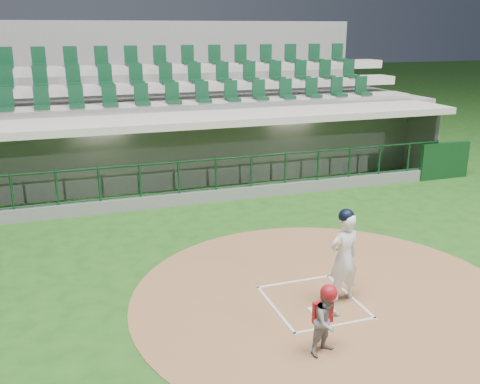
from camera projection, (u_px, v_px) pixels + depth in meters
name	position (u px, v px, depth m)	size (l,w,h in m)	color
ground	(306.00, 295.00, 9.97)	(120.00, 120.00, 0.00)	#1C4915
dirt_circle	(325.00, 297.00, 9.88)	(7.20, 7.20, 0.01)	brown
home_plate	(323.00, 312.00, 9.33)	(0.43, 0.43, 0.02)	silver
batter_box_chalk	(313.00, 302.00, 9.70)	(1.55, 1.80, 0.01)	silver
dugout_structure	(201.00, 155.00, 16.82)	(16.40, 3.70, 3.00)	slate
seating_deck	(177.00, 124.00, 19.42)	(17.00, 6.72, 5.15)	gray
batter	(344.00, 255.00, 9.53)	(0.87, 0.89, 1.75)	white
catcher	(327.00, 319.00, 8.05)	(0.62, 0.55, 1.13)	gray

